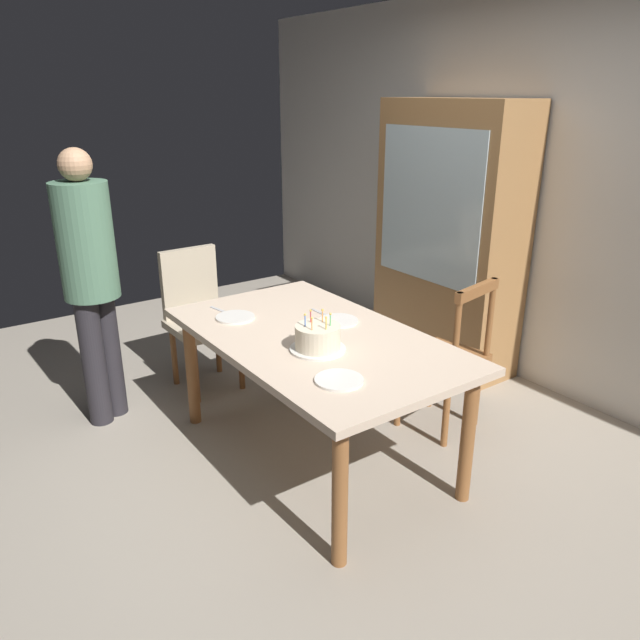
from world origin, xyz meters
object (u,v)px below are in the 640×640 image
(plate_near_guest, at_px, (339,380))
(china_cabinet, at_px, (449,238))
(dining_table, at_px, (315,350))
(plate_far_side, at_px, (338,321))
(chair_upholstered, at_px, (198,311))
(birthday_cake, at_px, (318,338))
(person_celebrant, at_px, (90,274))
(chair_spindle_back, at_px, (445,358))
(plate_near_celebrant, at_px, (235,317))

(plate_near_guest, relative_size, china_cabinet, 0.12)
(dining_table, xyz_separation_m, plate_far_side, (-0.08, 0.22, 0.09))
(chair_upholstered, bearing_deg, birthday_cake, 0.39)
(chair_upholstered, bearing_deg, plate_far_side, 16.01)
(dining_table, bearing_deg, china_cabinet, 109.22)
(person_celebrant, xyz_separation_m, china_cabinet, (0.58, 2.37, 0.01))
(birthday_cake, xyz_separation_m, chair_spindle_back, (0.01, 0.92, -0.34))
(dining_table, bearing_deg, birthday_cake, -30.15)
(plate_near_celebrant, height_order, person_celebrant, person_celebrant)
(dining_table, bearing_deg, person_celebrant, -144.09)
(birthday_cake, bearing_deg, plate_near_celebrant, -169.20)
(birthday_cake, height_order, plate_near_celebrant, birthday_cake)
(plate_far_side, xyz_separation_m, person_celebrant, (-1.04, -1.03, 0.20))
(birthday_cake, bearing_deg, person_celebrant, -151.14)
(plate_near_celebrant, height_order, chair_upholstered, chair_upholstered)
(plate_far_side, height_order, person_celebrant, person_celebrant)
(dining_table, height_order, chair_upholstered, chair_upholstered)
(dining_table, distance_m, chair_upholstered, 1.25)
(china_cabinet, bearing_deg, chair_spindle_back, -45.73)
(dining_table, xyz_separation_m, chair_spindle_back, (0.18, 0.82, -0.20))
(china_cabinet, bearing_deg, birthday_cake, -66.68)
(chair_upholstered, bearing_deg, china_cabinet, 67.39)
(chair_spindle_back, xyz_separation_m, person_celebrant, (-1.30, -1.63, 0.49))
(chair_upholstered, bearing_deg, dining_table, 5.05)
(plate_near_guest, bearing_deg, plate_far_side, 143.28)
(plate_far_side, distance_m, plate_near_guest, 0.74)
(chair_upholstered, height_order, china_cabinet, china_cabinet)
(plate_far_side, distance_m, chair_spindle_back, 0.71)
(chair_spindle_back, distance_m, chair_upholstered, 1.69)
(birthday_cake, distance_m, chair_upholstered, 1.43)
(plate_near_celebrant, xyz_separation_m, plate_near_guest, (0.98, 0.00, 0.00))
(plate_near_celebrant, bearing_deg, chair_spindle_back, 58.17)
(dining_table, xyz_separation_m, plate_near_guest, (0.51, -0.22, 0.09))
(chair_upholstered, bearing_deg, person_celebrant, -80.80)
(plate_near_guest, bearing_deg, dining_table, 156.49)
(dining_table, height_order, birthday_cake, birthday_cake)
(plate_near_celebrant, distance_m, china_cabinet, 1.79)
(plate_near_celebrant, bearing_deg, chair_upholstered, 171.73)
(dining_table, relative_size, plate_near_celebrant, 7.71)
(dining_table, relative_size, plate_far_side, 7.71)
(person_celebrant, bearing_deg, birthday_cake, 28.86)
(plate_near_guest, distance_m, person_celebrant, 1.75)
(dining_table, xyz_separation_m, birthday_cake, (0.17, -0.10, 0.15))
(birthday_cake, xyz_separation_m, china_cabinet, (-0.71, 1.66, 0.15))
(plate_far_side, distance_m, chair_upholstered, 1.22)
(dining_table, relative_size, person_celebrant, 1.02)
(plate_near_celebrant, xyz_separation_m, chair_spindle_back, (0.64, 1.04, -0.29))
(birthday_cake, distance_m, china_cabinet, 1.81)
(birthday_cake, height_order, plate_near_guest, birthday_cake)
(plate_far_side, relative_size, person_celebrant, 0.13)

